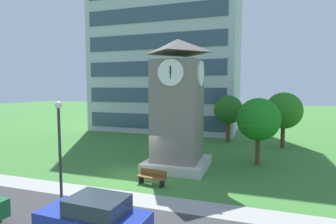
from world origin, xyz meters
name	(u,v)px	position (x,y,z in m)	size (l,w,h in m)	color
ground_plane	(137,175)	(0.00, 0.00, 0.00)	(160.00, 160.00, 0.00)	#3D7A33
kerb_strip	(109,195)	(0.00, -3.50, 0.00)	(120.00, 1.60, 0.01)	#9E9E99
office_building	(168,36)	(-4.58, 20.55, 12.80)	(18.94, 11.52, 25.60)	#B7BCC6
clock_tower	(178,112)	(2.09, 2.41, 3.98)	(4.21, 4.21, 9.02)	slate
park_bench	(152,177)	(1.61, -1.29, 0.46)	(1.86, 0.79, 0.88)	brown
street_lamp	(59,138)	(-2.03, -4.71, 3.18)	(0.36, 0.36, 5.02)	#333338
tree_by_building	(258,120)	(7.49, 4.99, 3.37)	(3.13, 3.13, 4.95)	#513823
tree_near_tower	(284,111)	(9.76, 11.92, 3.52)	(3.44, 3.44, 5.26)	#513823
tree_streetside	(228,110)	(4.55, 12.75, 3.39)	(2.96, 2.96, 4.91)	#513823
parked_car_blue	(94,218)	(1.76, -7.45, 0.86)	(4.25, 2.09, 1.69)	#23389E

